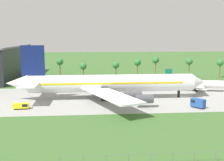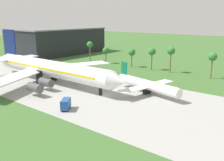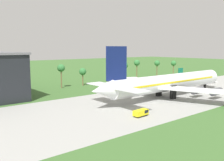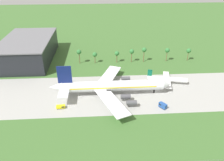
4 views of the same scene
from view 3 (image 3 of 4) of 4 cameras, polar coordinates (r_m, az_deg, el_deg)
The scene contains 6 objects.
ground_plane at distance 123.21m, azimuth 20.28°, elevation -1.86°, with size 600.00×600.00×0.00m, color #3D662D.
taxiway_strip at distance 123.21m, azimuth 20.28°, elevation -1.85°, with size 320.00×44.00×0.02m.
jet_airliner at distance 99.02m, azimuth 12.84°, elevation -0.46°, with size 72.52×59.68×19.54m.
regional_aircraft at distance 135.96m, azimuth 18.84°, elevation 0.33°, with size 25.51×23.16×9.14m.
baggage_tug at distance 70.80m, azimuth 6.69°, elevation -7.31°, with size 4.86×2.35×1.87m.
palm_tree_row at distance 143.89m, azimuth 3.07°, elevation 3.29°, with size 89.68×3.60×11.87m.
Camera 3 is at (-105.36, -60.96, 19.12)m, focal length 40.00 mm.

